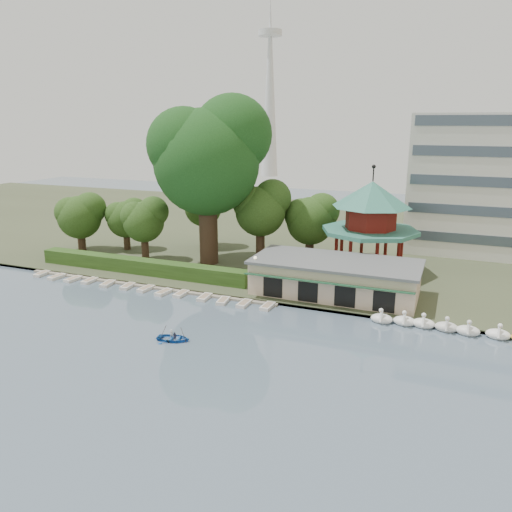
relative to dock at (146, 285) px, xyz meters
The scene contains 14 objects.
ground_plane 20.97m from the dock, 55.10° to the right, with size 220.00×220.00×0.00m, color slate.
shore 36.81m from the dock, 70.97° to the left, with size 220.00×70.00×0.40m, color #424930.
embankment 12.00m from the dock, ahead, with size 220.00×0.60×0.30m, color gray.
dock is the anchor object (origin of this frame).
boathouse 22.62m from the dock, 12.24° to the left, with size 18.60×9.39×3.90m.
pavilion 29.14m from the dock, 31.66° to the left, with size 12.40×12.40×13.50m.
broadcast_tower 130.87m from the dock, 103.73° to the left, with size 8.00×8.00×96.00m.
hedge 4.61m from the dock, 132.27° to the left, with size 30.00×2.00×1.80m, color #2D4D1A.
lamp_post 13.99m from the dock, ahead, with size 0.36×0.36×4.28m.
big_tree 18.98m from the dock, 73.87° to the left, with size 15.34×14.30×22.46m.
small_trees 15.75m from the dock, 90.95° to the left, with size 40.24×16.37×11.30m.
swan_boats 35.23m from the dock, ahead, with size 16.13×2.07×1.92m.
moored_rowboats 1.55m from the dock, 65.50° to the right, with size 32.44×2.73×0.36m.
rowboat_with_passengers 16.50m from the dock, 47.64° to the right, with size 4.79×3.82×2.01m.
Camera 1 is at (21.74, -30.96, 19.35)m, focal length 35.00 mm.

